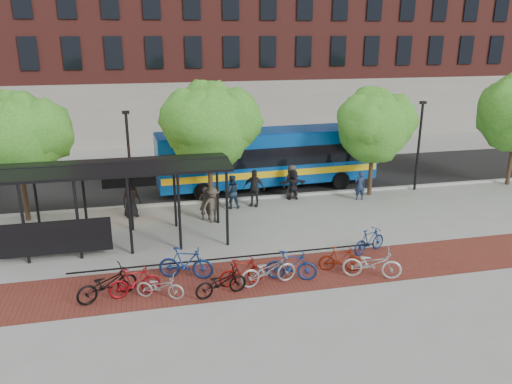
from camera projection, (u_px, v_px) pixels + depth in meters
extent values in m
plane|color=#9E9E99|center=(283.00, 224.00, 23.88)|extent=(160.00, 160.00, 0.00)
cube|color=black|center=(248.00, 179.00, 31.30)|extent=(160.00, 8.00, 0.01)
cube|color=#B7B7B2|center=(263.00, 197.00, 27.57)|extent=(160.00, 0.25, 0.12)
cube|color=maroon|center=(268.00, 275.00, 18.81)|extent=(24.00, 3.00, 0.01)
cube|color=black|center=(230.00, 268.00, 19.37)|extent=(12.00, 0.05, 0.95)
cube|color=maroon|center=(311.00, 19.00, 47.10)|extent=(55.00, 14.00, 20.00)
cylinder|color=black|center=(24.00, 224.00, 19.32)|extent=(0.12, 0.12, 3.30)
cylinder|color=black|center=(37.00, 202.00, 21.83)|extent=(0.12, 0.12, 3.30)
cylinder|color=black|center=(78.00, 220.00, 19.75)|extent=(0.12, 0.12, 3.30)
cylinder|color=black|center=(84.00, 199.00, 22.25)|extent=(0.12, 0.12, 3.30)
cylinder|color=black|center=(130.00, 216.00, 20.17)|extent=(0.12, 0.12, 3.30)
cylinder|color=black|center=(130.00, 196.00, 22.68)|extent=(0.12, 0.12, 3.30)
cylinder|color=black|center=(179.00, 213.00, 20.60)|extent=(0.12, 0.12, 3.30)
cylinder|color=black|center=(175.00, 193.00, 23.10)|extent=(0.12, 0.12, 3.30)
cylinder|color=black|center=(227.00, 209.00, 21.02)|extent=(0.12, 0.12, 3.30)
cylinder|color=black|center=(217.00, 190.00, 23.53)|extent=(0.12, 0.12, 3.30)
cube|color=black|center=(53.00, 238.00, 19.69)|extent=(4.50, 0.08, 1.40)
cube|color=black|center=(101.00, 171.00, 20.01)|extent=(10.60, 1.65, 0.29)
cube|color=black|center=(103.00, 162.00, 21.31)|extent=(10.60, 1.65, 0.29)
cube|color=black|center=(105.00, 167.00, 22.09)|extent=(9.00, 0.10, 0.40)
cube|color=black|center=(129.00, 180.00, 22.54)|extent=(2.40, 0.12, 0.70)
cube|color=#FF7200|center=(129.00, 179.00, 22.62)|extent=(2.20, 0.02, 0.55)
cylinder|color=#382619|center=(25.00, 197.00, 24.03)|extent=(0.24, 0.24, 2.38)
sphere|color=#307E21|center=(17.00, 140.00, 23.18)|extent=(4.00, 4.00, 4.00)
sphere|color=#307E21|center=(40.00, 132.00, 23.49)|extent=(3.20, 3.20, 3.20)
sphere|color=#307E21|center=(18.00, 121.00, 23.33)|extent=(2.80, 2.80, 2.80)
cylinder|color=#382619|center=(210.00, 183.00, 25.92)|extent=(0.24, 0.24, 2.52)
sphere|color=#307E21|center=(209.00, 127.00, 25.03)|extent=(4.20, 4.20, 4.20)
sphere|color=#307E21|center=(229.00, 120.00, 25.34)|extent=(3.36, 3.36, 3.36)
sphere|color=#307E21|center=(192.00, 121.00, 24.45)|extent=(3.15, 3.15, 3.15)
sphere|color=#307E21|center=(209.00, 110.00, 25.18)|extent=(2.94, 2.94, 2.94)
cylinder|color=#382619|center=(370.00, 175.00, 27.87)|extent=(0.24, 0.24, 2.27)
sphere|color=#307E21|center=(374.00, 128.00, 27.06)|extent=(3.80, 3.80, 3.80)
sphere|color=#307E21|center=(389.00, 121.00, 27.35)|extent=(3.04, 3.04, 3.04)
sphere|color=#307E21|center=(364.00, 122.00, 26.50)|extent=(2.85, 2.85, 2.85)
sphere|color=#307E21|center=(373.00, 112.00, 27.21)|extent=(2.66, 2.66, 2.66)
cylinder|color=#382619|center=(510.00, 165.00, 29.75)|extent=(0.24, 0.24, 2.45)
sphere|color=#307E21|center=(509.00, 109.00, 28.26)|extent=(3.30, 3.30, 3.30)
cylinder|color=black|center=(130.00, 163.00, 24.97)|extent=(0.14, 0.14, 5.00)
cube|color=black|center=(126.00, 112.00, 24.20)|extent=(0.35, 0.20, 0.15)
cylinder|color=black|center=(419.00, 148.00, 28.37)|extent=(0.14, 0.14, 5.00)
cube|color=black|center=(423.00, 103.00, 27.59)|extent=(0.35, 0.20, 0.15)
cube|color=#08459B|center=(267.00, 156.00, 28.89)|extent=(12.82, 3.37, 2.91)
cube|color=black|center=(267.00, 152.00, 28.82)|extent=(12.56, 3.40, 1.06)
cube|color=yellow|center=(267.00, 168.00, 29.11)|extent=(12.69, 3.42, 0.37)
cube|color=#08459B|center=(268.00, 132.00, 28.46)|extent=(12.55, 3.09, 0.19)
cylinder|color=black|center=(203.00, 192.00, 27.01)|extent=(1.03, 0.35, 1.02)
cylinder|color=black|center=(195.00, 178.00, 29.54)|extent=(1.03, 0.35, 1.02)
cylinder|color=black|center=(341.00, 181.00, 29.11)|extent=(1.03, 0.35, 1.02)
cylinder|color=black|center=(322.00, 169.00, 31.63)|extent=(1.03, 0.35, 1.02)
imported|color=black|center=(107.00, 284.00, 17.02)|extent=(2.25, 1.56, 1.12)
imported|color=maroon|center=(135.00, 282.00, 17.19)|extent=(1.84, 0.78, 1.07)
imported|color=#A7A7AA|center=(160.00, 286.00, 17.07)|extent=(1.79, 1.17, 0.89)
imported|color=navy|center=(186.00, 263.00, 18.42)|extent=(2.13, 1.20, 1.23)
imported|color=black|center=(221.00, 282.00, 17.24)|extent=(1.97, 1.05, 0.99)
imported|color=maroon|center=(242.00, 272.00, 17.97)|extent=(1.78, 0.71, 1.04)
imported|color=#A0A0A3|center=(268.00, 270.00, 17.99)|extent=(2.24, 1.06, 1.13)
imported|color=navy|center=(291.00, 266.00, 18.33)|extent=(1.97, 1.14, 1.14)
imported|color=maroon|center=(340.00, 259.00, 19.03)|extent=(1.71, 0.93, 0.99)
imported|color=#BDBDC0|center=(372.00, 263.00, 18.49)|extent=(2.30, 1.49, 1.14)
imported|color=navy|center=(369.00, 241.00, 20.63)|extent=(1.80, 1.13, 1.05)
imported|color=black|center=(131.00, 198.00, 24.52)|extent=(1.15, 1.05, 1.97)
imported|color=#372F2C|center=(205.00, 203.00, 24.18)|extent=(0.62, 0.42, 1.68)
imported|color=#1C2E41|center=(232.00, 192.00, 25.80)|extent=(0.88, 0.70, 1.77)
imported|color=#51483C|center=(213.00, 205.00, 23.82)|extent=(1.30, 0.97, 1.79)
imported|color=#262626|center=(254.00, 188.00, 26.10)|extent=(1.24, 0.96, 1.97)
imported|color=black|center=(293.00, 184.00, 27.20)|extent=(1.57, 0.51, 1.68)
imported|color=#3F3632|center=(292.00, 181.00, 27.46)|extent=(1.03, 0.80, 1.86)
imported|color=#202A4B|center=(360.00, 186.00, 27.11)|extent=(0.62, 0.43, 1.61)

